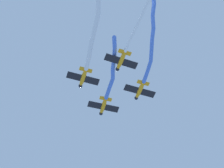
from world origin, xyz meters
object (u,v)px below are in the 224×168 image
at_px(airplane_lead, 103,106).
at_px(airplane_right_wing, 140,91).
at_px(airplane_slot, 121,61).
at_px(airplane_left_wing, 83,78).

xyz_separation_m(airplane_lead, airplane_right_wing, (-0.59, -9.50, 0.30)).
bearing_deg(airplane_lead, airplane_right_wing, -132.49).
relative_size(airplane_lead, airplane_right_wing, 1.03).
height_order(airplane_right_wing, airplane_slot, airplane_right_wing).
height_order(airplane_left_wing, airplane_slot, airplane_slot).
relative_size(airplane_left_wing, airplane_right_wing, 1.01).
bearing_deg(airplane_lead, airplane_left_wing, 137.51).
bearing_deg(airplane_left_wing, airplane_slot, -135.04).
distance_m(airplane_left_wing, airplane_right_wing, 13.49).
bearing_deg(airplane_right_wing, airplane_lead, 43.98).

